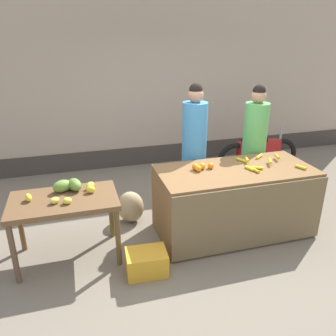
{
  "coord_description": "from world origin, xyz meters",
  "views": [
    {
      "loc": [
        -1.37,
        -3.51,
        2.47
      ],
      "look_at": [
        -0.31,
        0.15,
        0.93
      ],
      "focal_mm": 36.25,
      "sensor_mm": 36.0,
      "label": 1
    }
  ],
  "objects_px": {
    "vendor_woman_blue_shirt": "(194,150)",
    "produce_crate": "(147,262)",
    "vendor_woman_green_shirt": "(254,147)",
    "parked_motorcycle": "(258,154)",
    "produce_sack": "(131,207)"
  },
  "relations": [
    {
      "from": "vendor_woman_green_shirt",
      "to": "produce_crate",
      "type": "bearing_deg",
      "value": -148.02
    },
    {
      "from": "parked_motorcycle",
      "to": "produce_crate",
      "type": "xyz_separation_m",
      "value": [
        -2.57,
        -2.13,
        -0.27
      ]
    },
    {
      "from": "vendor_woman_green_shirt",
      "to": "parked_motorcycle",
      "type": "distance_m",
      "value": 1.27
    },
    {
      "from": "vendor_woman_blue_shirt",
      "to": "parked_motorcycle",
      "type": "height_order",
      "value": "vendor_woman_blue_shirt"
    },
    {
      "from": "parked_motorcycle",
      "to": "produce_sack",
      "type": "height_order",
      "value": "parked_motorcycle"
    },
    {
      "from": "vendor_woman_green_shirt",
      "to": "parked_motorcycle",
      "type": "bearing_deg",
      "value": 54.61
    },
    {
      "from": "parked_motorcycle",
      "to": "produce_sack",
      "type": "bearing_deg",
      "value": -158.34
    },
    {
      "from": "parked_motorcycle",
      "to": "produce_crate",
      "type": "height_order",
      "value": "parked_motorcycle"
    },
    {
      "from": "parked_motorcycle",
      "to": "produce_sack",
      "type": "relative_size",
      "value": 3.61
    },
    {
      "from": "vendor_woman_blue_shirt",
      "to": "produce_crate",
      "type": "height_order",
      "value": "vendor_woman_blue_shirt"
    },
    {
      "from": "vendor_woman_green_shirt",
      "to": "produce_sack",
      "type": "xyz_separation_m",
      "value": [
        -1.86,
        -0.05,
        -0.68
      ]
    },
    {
      "from": "vendor_woman_green_shirt",
      "to": "produce_crate",
      "type": "relative_size",
      "value": 4.09
    },
    {
      "from": "vendor_woman_blue_shirt",
      "to": "produce_crate",
      "type": "relative_size",
      "value": 4.2
    },
    {
      "from": "vendor_woman_green_shirt",
      "to": "produce_sack",
      "type": "distance_m",
      "value": 1.98
    },
    {
      "from": "vendor_woman_blue_shirt",
      "to": "produce_crate",
      "type": "bearing_deg",
      "value": -128.71
    }
  ]
}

